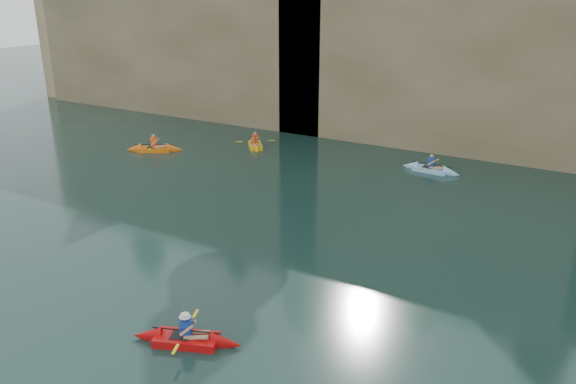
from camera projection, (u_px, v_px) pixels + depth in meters
The scene contains 10 objects.
ground at pixel (189, 326), 16.23m from camera, with size 160.00×160.00×0.00m, color black.
cliff at pixel (468, 38), 38.47m from camera, with size 70.00×16.00×12.00m, color tan.
cliff_slab_west at pixel (174, 44), 42.30m from camera, with size 26.00×2.40×10.56m, color #99815D.
cliff_slab_center at pixel (471, 55), 31.63m from camera, with size 24.00×2.40×11.40m, color #99815D.
sea_cave_west at pixel (192, 91), 41.93m from camera, with size 4.50×1.00×4.00m, color black.
sea_cave_center at pixel (365, 117), 35.37m from camera, with size 3.50×1.00×3.20m, color black.
main_kayaker at pixel (187, 338), 15.38m from camera, with size 3.14×2.00×1.15m.
kayaker_orange at pixel (154, 149), 33.64m from camera, with size 3.34×2.38×1.30m.
kayaker_yellow at pixel (255, 145), 34.46m from camera, with size 2.44×2.75×1.21m.
kayaker_ltblue_mid at pixel (430, 169), 29.88m from camera, with size 3.20×2.38×1.20m.
Camera 1 is at (9.58, -10.53, 9.17)m, focal length 35.00 mm.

